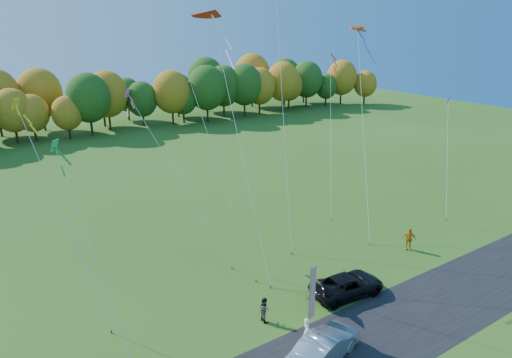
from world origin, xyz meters
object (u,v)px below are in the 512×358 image
black_suv (347,285)px  person_east (409,239)px  silver_sedan (325,346)px  feather_flag (312,292)px

black_suv → person_east: 8.72m
black_suv → person_east: (8.49, 1.96, 0.21)m
silver_sedan → feather_flag: size_ratio=1.08×
silver_sedan → person_east: (13.83, 5.77, 0.12)m
black_suv → silver_sedan: 6.56m
black_suv → feather_flag: feather_flag is taller
black_suv → person_east: size_ratio=2.77×
black_suv → person_east: bearing=-70.6°
silver_sedan → feather_flag: (0.75, 2.07, 1.94)m
black_suv → feather_flag: bearing=117.2°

